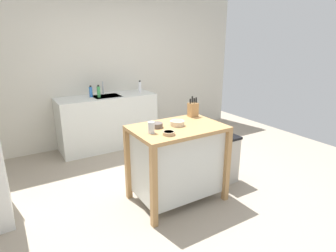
{
  "coord_description": "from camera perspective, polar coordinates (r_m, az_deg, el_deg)",
  "views": [
    {
      "loc": [
        -1.72,
        -2.56,
        1.83
      ],
      "look_at": [
        -0.12,
        0.07,
        0.85
      ],
      "focal_mm": 29.86,
      "sensor_mm": 36.0,
      "label": 1
    }
  ],
  "objects": [
    {
      "name": "kitchen_island",
      "position": [
        3.21,
        1.88,
        -6.84
      ],
      "size": [
        1.01,
        0.68,
        0.9
      ],
      "color": "#AD7F4C",
      "rests_on": "ground"
    },
    {
      "name": "bowl_ceramic_small",
      "position": [
        2.79,
        0.15,
        -1.44
      ],
      "size": [
        0.12,
        0.12,
        0.03
      ],
      "color": "tan",
      "rests_on": "kitchen_island"
    },
    {
      "name": "trash_bin",
      "position": [
        3.73,
        11.2,
        -6.64
      ],
      "size": [
        0.36,
        0.28,
        0.63
      ],
      "color": "#B7B2A8",
      "rests_on": "ground"
    },
    {
      "name": "sink_counter",
      "position": [
        4.91,
        -12.17,
        0.92
      ],
      "size": [
        1.62,
        0.6,
        0.9
      ],
      "color": "silver",
      "rests_on": "ground"
    },
    {
      "name": "sink_faucet",
      "position": [
        4.92,
        -13.14,
        7.56
      ],
      "size": [
        0.02,
        0.02,
        0.22
      ],
      "color": "#B7BCC1",
      "rests_on": "sink_counter"
    },
    {
      "name": "bowl_stoneware_deep",
      "position": [
        3.02,
        -2.39,
        0.21
      ],
      "size": [
        0.14,
        0.14,
        0.05
      ],
      "color": "#564C47",
      "rests_on": "kitchen_island"
    },
    {
      "name": "ground_plane",
      "position": [
        3.59,
        2.24,
        -13.05
      ],
      "size": [
        6.3,
        6.3,
        0.0
      ],
      "primitive_type": "plane",
      "color": "gray",
      "rests_on": "ground"
    },
    {
      "name": "bottle_dish_soap",
      "position": [
        4.74,
        -15.47,
        6.75
      ],
      "size": [
        0.05,
        0.05,
        0.19
      ],
      "color": "blue",
      "rests_on": "sink_counter"
    },
    {
      "name": "bottle_spray_cleaner",
      "position": [
        4.69,
        -13.98,
        6.83
      ],
      "size": [
        0.05,
        0.05,
        0.2
      ],
      "color": "green",
      "rests_on": "sink_counter"
    },
    {
      "name": "drinking_cup",
      "position": [
        2.83,
        -3.44,
        -0.31
      ],
      "size": [
        0.07,
        0.07,
        0.12
      ],
      "color": "silver",
      "rests_on": "kitchen_island"
    },
    {
      "name": "bottle_hand_soap",
      "position": [
        5.04,
        -5.77,
        8.0
      ],
      "size": [
        0.05,
        0.05,
        0.2
      ],
      "color": "white",
      "rests_on": "sink_counter"
    },
    {
      "name": "bowl_ceramic_wide",
      "position": [
        3.08,
        1.92,
        0.61
      ],
      "size": [
        0.16,
        0.16,
        0.05
      ],
      "color": "beige",
      "rests_on": "kitchen_island"
    },
    {
      "name": "wall_back",
      "position": [
        5.14,
        -11.89,
        11.33
      ],
      "size": [
        5.3,
        0.1,
        2.6
      ],
      "primitive_type": "cube",
      "color": "beige",
      "rests_on": "ground"
    },
    {
      "name": "knife_block",
      "position": [
        3.44,
        5.12,
        3.42
      ],
      "size": [
        0.11,
        0.09,
        0.25
      ],
      "color": "#AD7F4C",
      "rests_on": "kitchen_island"
    }
  ]
}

